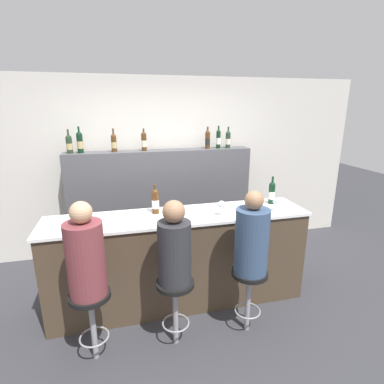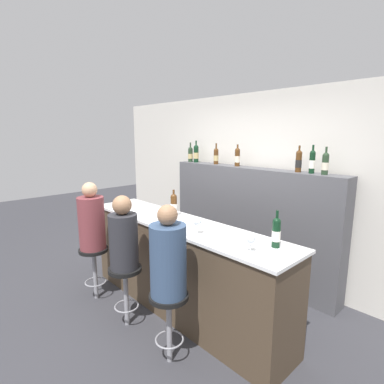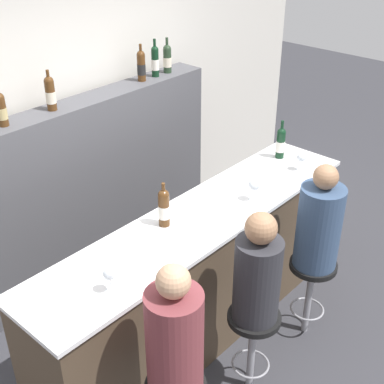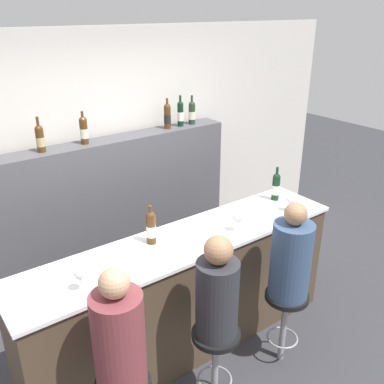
{
  "view_description": "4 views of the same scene",
  "coord_description": "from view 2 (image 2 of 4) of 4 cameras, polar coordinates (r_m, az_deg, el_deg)",
  "views": [
    {
      "loc": [
        -0.6,
        -2.66,
        2.18
      ],
      "look_at": [
        0.13,
        0.24,
        1.32
      ],
      "focal_mm": 28.0,
      "sensor_mm": 36.0,
      "label": 1
    },
    {
      "loc": [
        2.43,
        -1.81,
        2.03
      ],
      "look_at": [
        0.18,
        0.31,
        1.43
      ],
      "focal_mm": 28.0,
      "sensor_mm": 36.0,
      "label": 2
    },
    {
      "loc": [
        -2.35,
        -1.74,
        3.05
      ],
      "look_at": [
        0.01,
        0.38,
        1.22
      ],
      "focal_mm": 50.0,
      "sensor_mm": 36.0,
      "label": 3
    },
    {
      "loc": [
        -1.71,
        -2.12,
        2.76
      ],
      "look_at": [
        0.03,
        0.23,
        1.49
      ],
      "focal_mm": 40.0,
      "sensor_mm": 36.0,
      "label": 4
    }
  ],
  "objects": [
    {
      "name": "wine_bottle_backbar_3",
      "position": [
        4.31,
        8.63,
        6.63
      ],
      "size": [
        0.07,
        0.07,
        0.31
      ],
      "color": "#4C2D14",
      "rests_on": "back_bar_cabinet"
    },
    {
      "name": "bar_stool_right",
      "position": [
        2.83,
        -4.41,
        -21.45
      ],
      "size": [
        0.35,
        0.35,
        0.66
      ],
      "color": "gray",
      "rests_on": "ground_plane"
    },
    {
      "name": "bar_stool_left",
      "position": [
        3.96,
        -18.14,
        -12.15
      ],
      "size": [
        0.35,
        0.35,
        0.66
      ],
      "color": "gray",
      "rests_on": "ground_plane"
    },
    {
      "name": "wine_bottle_counter_0",
      "position": [
        3.56,
        -3.49,
        -2.45
      ],
      "size": [
        0.08,
        0.08,
        0.32
      ],
      "color": "#4C2D14",
      "rests_on": "bar_counter"
    },
    {
      "name": "guest_seated_right",
      "position": [
        2.6,
        -4.57,
        -12.24
      ],
      "size": [
        0.31,
        0.31,
        0.8
      ],
      "color": "#334766",
      "rests_on": "bar_stool_right"
    },
    {
      "name": "bar_stool_middle",
      "position": [
        3.36,
        -12.56,
        -16.15
      ],
      "size": [
        0.35,
        0.35,
        0.66
      ],
      "color": "gray",
      "rests_on": "ground_plane"
    },
    {
      "name": "wine_bottle_backbar_4",
      "position": [
        3.81,
        19.65,
        5.59
      ],
      "size": [
        0.07,
        0.07,
        0.32
      ],
      "color": "#4C2D14",
      "rests_on": "back_bar_cabinet"
    },
    {
      "name": "guest_seated_middle",
      "position": [
        3.17,
        -12.93,
        -8.31
      ],
      "size": [
        0.29,
        0.29,
        0.77
      ],
      "color": "#28282D",
      "rests_on": "bar_stool_middle"
    },
    {
      "name": "wine_glass_1",
      "position": [
        2.93,
        1.02,
        -5.76
      ],
      "size": [
        0.08,
        0.08,
        0.17
      ],
      "color": "silver",
      "rests_on": "bar_counter"
    },
    {
      "name": "wine_bottle_backbar_0",
      "position": [
        4.98,
        -0.3,
        7.21
      ],
      "size": [
        0.08,
        0.08,
        0.31
      ],
      "color": "#233823",
      "rests_on": "back_bar_cabinet"
    },
    {
      "name": "wine_glass_0",
      "position": [
        3.98,
        -12.65,
        -1.54
      ],
      "size": [
        0.08,
        0.08,
        0.16
      ],
      "color": "silver",
      "rests_on": "bar_counter"
    },
    {
      "name": "wine_glass_2",
      "position": [
        2.54,
        11.13,
        -8.93
      ],
      "size": [
        0.07,
        0.07,
        0.15
      ],
      "color": "silver",
      "rests_on": "bar_counter"
    },
    {
      "name": "wine_bottle_counter_1",
      "position": [
        2.69,
        15.76,
        -7.36
      ],
      "size": [
        0.07,
        0.07,
        0.33
      ],
      "color": "black",
      "rests_on": "bar_counter"
    },
    {
      "name": "wine_bottle_backbar_6",
      "position": [
        3.68,
        24.05,
        5.01
      ],
      "size": [
        0.07,
        0.07,
        0.31
      ],
      "color": "#233823",
      "rests_on": "back_bar_cabinet"
    },
    {
      "name": "back_bar_cabinet",
      "position": [
        4.35,
        10.66,
        -5.78
      ],
      "size": [
        2.64,
        0.28,
        1.58
      ],
      "color": "#4C4C51",
      "rests_on": "ground_plane"
    },
    {
      "name": "wine_bottle_backbar_2",
      "position": [
        4.58,
        4.61,
        6.86
      ],
      "size": [
        0.07,
        0.07,
        0.32
      ],
      "color": "#4C2D14",
      "rests_on": "back_bar_cabinet"
    },
    {
      "name": "wine_bottle_backbar_1",
      "position": [
        4.88,
        0.79,
        7.36
      ],
      "size": [
        0.08,
        0.08,
        0.35
      ],
      "color": "black",
      "rests_on": "back_bar_cabinet"
    },
    {
      "name": "bar_counter",
      "position": [
        3.54,
        -2.31,
        -13.99
      ],
      "size": [
        2.82,
        0.61,
        1.06
      ],
      "color": "#473828",
      "rests_on": "ground_plane"
    },
    {
      "name": "wine_bottle_backbar_5",
      "position": [
        3.74,
        21.92,
        5.4
      ],
      "size": [
        0.07,
        0.07,
        0.33
      ],
      "color": "black",
      "rests_on": "back_bar_cabinet"
    },
    {
      "name": "ground_plane",
      "position": [
        3.65,
        -5.91,
        -22.84
      ],
      "size": [
        16.0,
        16.0,
        0.0
      ],
      "primitive_type": "plane",
      "color": "#333338"
    },
    {
      "name": "wall_back",
      "position": [
        4.41,
        12.62,
        1.22
      ],
      "size": [
        6.4,
        0.05,
        2.6
      ],
      "color": "beige",
      "rests_on": "ground_plane"
    },
    {
      "name": "guest_seated_left",
      "position": [
        3.79,
        -18.59,
        -5.14
      ],
      "size": [
        0.31,
        0.31,
        0.82
      ],
      "color": "brown",
      "rests_on": "bar_stool_left"
    }
  ]
}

